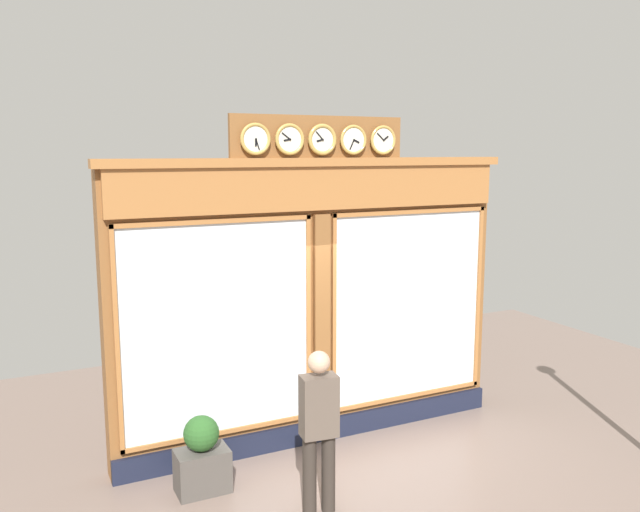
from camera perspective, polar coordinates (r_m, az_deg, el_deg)
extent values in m
cube|color=brown|center=(8.10, -0.47, -4.33)|extent=(5.08, 0.30, 3.43)
cube|color=#191E33|center=(8.47, 0.06, -15.01)|extent=(5.08, 0.08, 0.28)
cube|color=#A56936|center=(7.72, 0.13, 5.96)|extent=(4.98, 0.08, 0.51)
cube|color=#A56936|center=(7.72, 0.07, 8.24)|extent=(5.18, 0.20, 0.10)
cube|color=silver|center=(8.61, 7.83, -4.33)|extent=(2.19, 0.02, 2.42)
cube|color=#A56936|center=(8.40, 8.09, 3.86)|extent=(2.29, 0.04, 0.05)
cube|color=#A56936|center=(8.97, 7.72, -12.05)|extent=(2.29, 0.04, 0.05)
cube|color=#A56936|center=(9.26, 13.68, -3.56)|extent=(0.05, 0.04, 2.52)
cube|color=#A56936|center=(8.04, 1.24, -5.22)|extent=(0.05, 0.04, 2.52)
cube|color=silver|center=(7.52, -8.90, -6.35)|extent=(2.19, 0.02, 2.42)
cube|color=#A56936|center=(7.27, -9.09, 3.02)|extent=(2.29, 0.04, 0.05)
cube|color=#A56936|center=(7.92, -8.63, -15.02)|extent=(2.29, 0.04, 0.05)
cube|color=#A56936|center=(7.27, -17.37, -7.22)|extent=(0.05, 0.04, 2.52)
cube|color=#A56936|center=(7.89, -1.03, -5.50)|extent=(0.05, 0.04, 2.52)
cube|color=brown|center=(7.97, 0.10, -5.36)|extent=(0.20, 0.10, 2.52)
cube|color=brown|center=(7.76, -0.07, 10.16)|extent=(2.21, 0.06, 0.56)
cylinder|color=silver|center=(8.09, 5.54, 10.08)|extent=(0.29, 0.02, 0.29)
torus|color=#B79347|center=(8.08, 5.56, 10.08)|extent=(0.35, 0.04, 0.35)
cube|color=black|center=(8.09, 5.80, 10.24)|extent=(0.07, 0.01, 0.06)
cube|color=black|center=(8.05, 5.32, 10.38)|extent=(0.10, 0.01, 0.09)
sphere|color=black|center=(8.07, 5.61, 10.08)|extent=(0.02, 0.02, 0.02)
cylinder|color=silver|center=(7.88, 2.94, 10.13)|extent=(0.29, 0.02, 0.29)
torus|color=#B79347|center=(7.88, 2.95, 10.13)|extent=(0.36, 0.04, 0.36)
cube|color=black|center=(7.88, 3.23, 10.01)|extent=(0.08, 0.01, 0.05)
cube|color=black|center=(7.85, 2.82, 9.73)|extent=(0.06, 0.01, 0.12)
sphere|color=black|center=(7.86, 3.00, 10.13)|extent=(0.02, 0.02, 0.02)
cylinder|color=silver|center=(7.69, 0.20, 10.17)|extent=(0.29, 0.02, 0.29)
torus|color=#B79347|center=(7.68, 0.21, 10.17)|extent=(0.37, 0.05, 0.37)
cube|color=black|center=(7.66, -0.01, 10.10)|extent=(0.08, 0.01, 0.04)
cube|color=black|center=(7.66, -0.04, 10.51)|extent=(0.09, 0.01, 0.10)
sphere|color=black|center=(7.67, 0.26, 10.17)|extent=(0.02, 0.02, 0.02)
cylinder|color=silver|center=(7.51, -2.68, 10.18)|extent=(0.29, 0.02, 0.29)
torus|color=#B79347|center=(7.51, -2.66, 10.18)|extent=(0.36, 0.04, 0.36)
cube|color=black|center=(7.48, -2.91, 10.13)|extent=(0.08, 0.01, 0.03)
cube|color=black|center=(7.48, -2.99, 10.46)|extent=(0.11, 0.01, 0.08)
sphere|color=black|center=(7.50, -2.62, 10.18)|extent=(0.02, 0.02, 0.02)
cylinder|color=silver|center=(7.36, -5.68, 10.16)|extent=(0.29, 0.02, 0.29)
torus|color=#B79347|center=(7.36, -5.67, 10.16)|extent=(0.36, 0.04, 0.36)
cube|color=black|center=(7.34, -5.64, 9.86)|extent=(0.02, 0.01, 0.08)
cube|color=black|center=(7.35, -5.49, 9.71)|extent=(0.05, 0.01, 0.12)
sphere|color=black|center=(7.34, -5.63, 10.17)|extent=(0.02, 0.02, 0.02)
cylinder|color=#312A24|center=(6.84, -0.93, -18.70)|extent=(0.14, 0.14, 0.82)
cylinder|color=#312A24|center=(6.90, 0.74, -18.45)|extent=(0.14, 0.14, 0.82)
cube|color=brown|center=(6.57, -0.09, -13.01)|extent=(0.38, 0.26, 0.62)
sphere|color=tan|center=(6.41, -0.09, -9.28)|extent=(0.22, 0.22, 0.22)
cube|color=#4C4742|center=(7.42, -10.26, -18.03)|extent=(0.56, 0.36, 0.47)
sphere|color=#285623|center=(7.24, -10.36, -15.05)|extent=(0.38, 0.38, 0.38)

